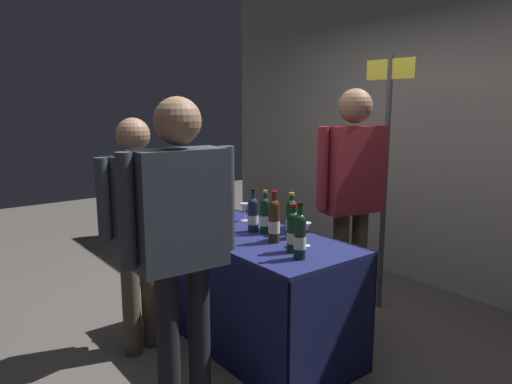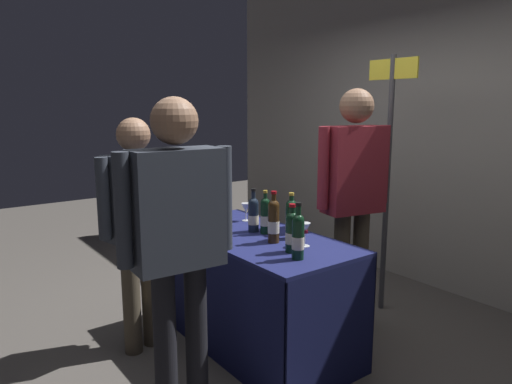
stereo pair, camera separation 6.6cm
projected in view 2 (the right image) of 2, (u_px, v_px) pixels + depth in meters
name	position (u px, v px, depth m)	size (l,w,h in m)	color
ground_plane	(256.00, 343.00, 3.36)	(12.00, 12.00, 0.00)	#514C47
back_partition	(436.00, 114.00, 4.26)	(5.66, 0.12, 3.19)	#9E998E
tasting_table	(256.00, 271.00, 3.26)	(1.48, 0.72, 0.80)	#191E51
featured_wine_bottle	(203.00, 204.00, 3.49)	(0.07, 0.07, 0.34)	black
display_bottle_0	(292.00, 231.00, 2.83)	(0.08, 0.08, 0.30)	black
display_bottle_1	(291.00, 219.00, 3.11)	(0.08, 0.08, 0.31)	black
display_bottle_2	(274.00, 220.00, 3.02)	(0.08, 0.08, 0.34)	#38230F
display_bottle_3	(266.00, 215.00, 3.23)	(0.07, 0.07, 0.30)	black
display_bottle_4	(298.00, 236.00, 2.70)	(0.07, 0.07, 0.33)	black
display_bottle_5	(253.00, 214.00, 3.29)	(0.08, 0.08, 0.31)	#192333
wine_glass_near_vendor	(246.00, 208.00, 3.60)	(0.07, 0.07, 0.14)	silver
wine_glass_mid	(305.00, 229.00, 2.95)	(0.07, 0.07, 0.15)	silver
flower_vase	(223.00, 203.00, 3.57)	(0.08, 0.10, 0.40)	tan
vendor_presenter	(354.00, 186.00, 3.45)	(0.29, 0.61, 1.79)	#4C4233
taster_foreground_right	(178.00, 231.00, 2.39)	(0.24, 0.63, 1.72)	black
taster_foreground_left	(137.00, 216.00, 3.13)	(0.29, 0.55, 1.59)	#4C4233
booth_signpost	(388.00, 163.00, 3.73)	(0.44, 0.04, 2.05)	#47474C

